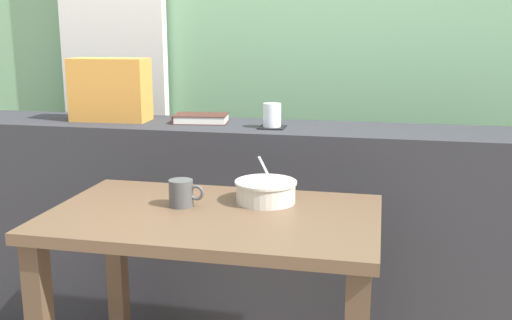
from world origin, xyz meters
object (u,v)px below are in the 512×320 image
Objects in this scene: closed_book at (201,118)px; ceramic_mug at (182,193)px; juice_glass at (272,116)px; coaster_square at (272,127)px; breakfast_table at (214,253)px; throw_pillow at (110,90)px; soup_bowl at (266,191)px.

ceramic_mug is at bearing -78.20° from closed_book.
closed_book is (-0.31, 0.07, -0.03)m from juice_glass.
juice_glass reaches higher than coaster_square.
breakfast_table is 0.66m from coaster_square.
throw_pillow reaches higher than coaster_square.
throw_pillow is 0.82m from ceramic_mug.
closed_book is at bearing 166.90° from coaster_square.
breakfast_table is 0.26m from soup_bowl.
juice_glass is 0.32m from closed_book.
coaster_square is at bearing -3.72° from throw_pillow.
closed_book is 0.73× the size of throw_pillow.
soup_bowl is 1.76× the size of ceramic_mug.
coaster_square is 0.04m from juice_glass.
coaster_square is at bearing 71.28° from ceramic_mug.
closed_book reaches higher than breakfast_table.
coaster_square is 0.59m from ceramic_mug.
coaster_square is (0.07, 0.58, 0.30)m from breakfast_table.
juice_glass is at bearing 0.00° from coaster_square.
breakfast_table is at bearing -69.85° from closed_book.
juice_glass is 0.46× the size of soup_bowl.
soup_bowl is (0.38, -0.52, -0.15)m from closed_book.
juice_glass is 0.48m from soup_bowl.
closed_book is 2.08× the size of ceramic_mug.
soup_bowl is (0.14, 0.14, 0.17)m from breakfast_table.
coaster_square is 0.88× the size of ceramic_mug.
juice_glass is 0.60m from ceramic_mug.
throw_pillow is at bearing 176.28° from juice_glass.
breakfast_table is at bearing -19.93° from ceramic_mug.
coaster_square is at bearing 98.24° from soup_bowl.
closed_book is 0.40m from throw_pillow.
soup_bowl is 0.27m from ceramic_mug.
ceramic_mug is at bearing -158.08° from soup_bowl.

